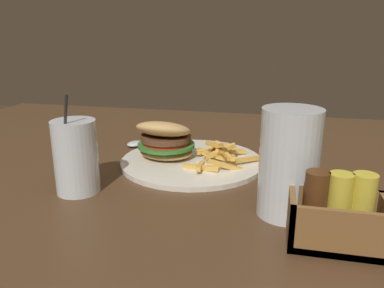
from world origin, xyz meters
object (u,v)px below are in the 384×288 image
Objects in this scene: juice_glass at (76,159)px; condiment_caddy at (337,217)px; meal_plate_near at (180,150)px; beer_glass at (289,167)px; spoon at (138,143)px.

juice_glass reaches higher than condiment_caddy.
beer_glass reaches higher than meal_plate_near.
condiment_caddy reaches higher than spoon.
juice_glass is (0.14, 0.19, 0.03)m from meal_plate_near.
meal_plate_near is 2.18× the size of spoon.
beer_glass is 0.93× the size of juice_glass.
condiment_caddy is (-0.43, 0.08, -0.02)m from juice_glass.
spoon is (0.14, -0.10, -0.02)m from meal_plate_near.
juice_glass is (0.37, -0.01, -0.02)m from beer_glass.
juice_glass is at bearing -10.61° from condiment_caddy.
juice_glass is at bearing 26.75° from spoon.
meal_plate_near is at bearing -42.93° from condiment_caddy.
condiment_caddy is at bearing 169.39° from juice_glass.
juice_glass is at bearing -1.08° from beer_glass.
beer_glass reaches higher than spoon.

